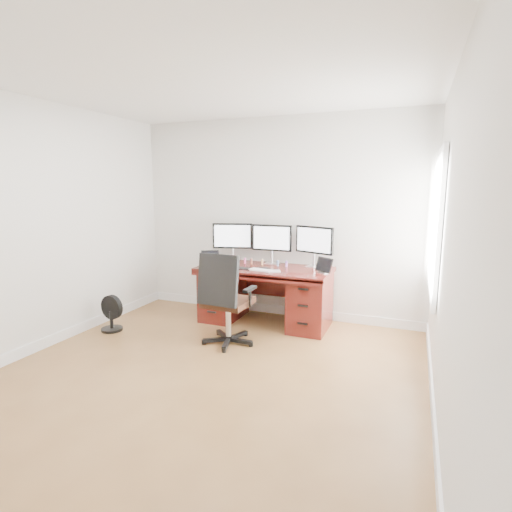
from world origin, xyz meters
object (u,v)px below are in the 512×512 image
at_px(floor_fan, 111,314).
at_px(keyboard, 261,270).
at_px(monitor_center, 272,239).
at_px(desk, 265,293).
at_px(office_chair, 226,315).

bearing_deg(floor_fan, keyboard, 29.06).
height_order(floor_fan, keyboard, keyboard).
relative_size(floor_fan, monitor_center, 0.82).
height_order(desk, monitor_center, monitor_center).
xyz_separation_m(office_chair, monitor_center, (0.15, 1.10, 0.73)).
bearing_deg(desk, keyboard, -84.12).
height_order(floor_fan, monitor_center, monitor_center).
bearing_deg(keyboard, office_chair, -95.58).
bearing_deg(floor_fan, monitor_center, 40.94).
distance_m(monitor_center, keyboard, 0.57).
bearing_deg(monitor_center, office_chair, -98.30).
bearing_deg(floor_fan, office_chair, 9.62).
bearing_deg(keyboard, desk, 105.53).
relative_size(monitor_center, keyboard, 1.87).
xyz_separation_m(floor_fan, monitor_center, (1.68, 1.23, 0.87)).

